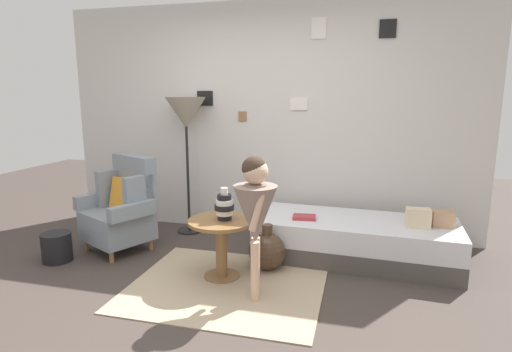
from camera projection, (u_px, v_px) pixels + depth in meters
ground_plane at (205, 309)px, 3.12m from camera, size 12.00×12.00×0.00m
gallery_wall at (265, 120)px, 4.72m from camera, size 4.80×0.12×2.60m
rug at (227, 285)px, 3.50m from camera, size 1.60×1.38×0.01m
armchair at (123, 208)px, 4.27m from camera, size 0.90×0.81×0.97m
daybed at (355, 239)px, 4.03m from camera, size 1.94×0.90×0.40m
pillow_head at (443, 219)px, 3.77m from camera, size 0.20×0.13×0.15m
pillow_mid at (418, 218)px, 3.76m from camera, size 0.22×0.13×0.18m
side_table at (221, 236)px, 3.59m from camera, size 0.57×0.57×0.53m
vase_striped at (224, 206)px, 3.54m from camera, size 0.17×0.17×0.28m
floor_lamp at (186, 116)px, 4.63m from camera, size 0.46×0.46×1.56m
person_child at (255, 209)px, 3.15m from camera, size 0.34×0.34×1.14m
book_on_daybed at (304, 217)px, 4.03m from camera, size 0.23×0.18×0.03m
demijohn_near at (267, 251)px, 3.80m from camera, size 0.34×0.34×0.43m
magazine_basket at (57, 247)px, 4.00m from camera, size 0.28×0.28×0.28m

